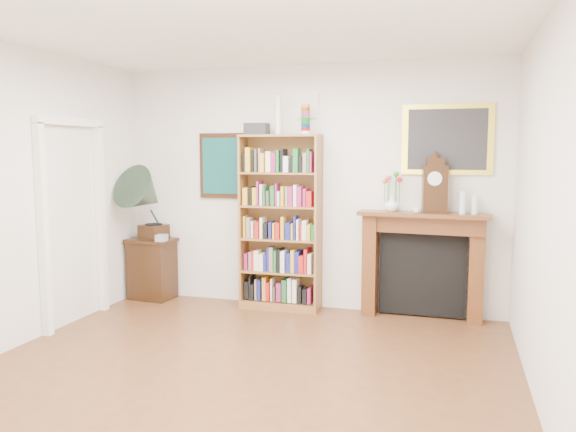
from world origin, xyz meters
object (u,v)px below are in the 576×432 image
(side_cabinet, at_px, (152,269))
(mantel_clock, at_px, (435,186))
(teacup, at_px, (417,210))
(gramophone, at_px, (146,198))
(bookshelf, at_px, (280,212))
(cd_stack, at_px, (162,238))
(flower_vase, at_px, (392,204))
(bottle_left, at_px, (463,203))
(fireplace, at_px, (423,256))
(bottle_right, at_px, (475,205))

(side_cabinet, bearing_deg, mantel_clock, 5.81)
(teacup, bearing_deg, gramophone, -177.79)
(bookshelf, xyz_separation_m, gramophone, (-1.63, -0.17, 0.14))
(gramophone, xyz_separation_m, teacup, (3.16, 0.12, -0.07))
(cd_stack, distance_m, flower_vase, 2.75)
(side_cabinet, height_order, bottle_left, bottle_left)
(cd_stack, distance_m, mantel_clock, 3.22)
(flower_vase, bearing_deg, side_cabinet, -178.21)
(cd_stack, height_order, teacup, teacup)
(cd_stack, xyz_separation_m, bottle_left, (3.44, 0.17, 0.50))
(bookshelf, xyz_separation_m, fireplace, (1.60, 0.08, -0.43))
(flower_vase, height_order, bottle_left, bottle_left)
(teacup, height_order, bottle_right, bottle_right)
(side_cabinet, xyz_separation_m, gramophone, (0.02, -0.13, 0.89))
(fireplace, distance_m, flower_vase, 0.66)
(gramophone, relative_size, bottle_left, 3.81)
(side_cabinet, bearing_deg, cd_stack, -27.33)
(bookshelf, bearing_deg, fireplace, 1.32)
(gramophone, relative_size, bottle_right, 4.57)
(bookshelf, xyz_separation_m, bottle_left, (2.00, -0.00, 0.17))
(side_cabinet, height_order, gramophone, gramophone)
(teacup, bearing_deg, side_cabinet, 179.83)
(bottle_right, bearing_deg, flower_vase, 177.26)
(side_cabinet, distance_m, mantel_clock, 3.53)
(side_cabinet, relative_size, fireplace, 0.54)
(cd_stack, xyz_separation_m, mantel_clock, (3.15, 0.20, 0.66))
(bottle_right, bearing_deg, gramophone, -177.22)
(bookshelf, distance_m, bottle_left, 2.00)
(mantel_clock, xyz_separation_m, flower_vase, (-0.45, 0.02, -0.20))
(gramophone, height_order, cd_stack, gramophone)
(fireplace, xyz_separation_m, gramophone, (-3.23, -0.25, 0.58))
(mantel_clock, xyz_separation_m, bottle_left, (0.29, -0.04, -0.16))
(side_cabinet, bearing_deg, bottle_right, 5.42)
(side_cabinet, relative_size, mantel_clock, 1.29)
(fireplace, relative_size, gramophone, 1.54)
(cd_stack, bearing_deg, fireplace, 4.79)
(bookshelf, relative_size, side_cabinet, 3.08)
(side_cabinet, relative_size, cd_stack, 6.28)
(fireplace, xyz_separation_m, flower_vase, (-0.34, -0.03, 0.56))
(bookshelf, xyz_separation_m, flower_vase, (1.26, 0.06, 0.13))
(bottle_left, height_order, bottle_right, bottle_left)
(side_cabinet, distance_m, fireplace, 3.27)
(gramophone, distance_m, bottle_right, 3.76)
(bookshelf, height_order, teacup, bookshelf)
(cd_stack, relative_size, bottle_left, 0.50)
(fireplace, relative_size, cd_stack, 11.72)
(mantel_clock, xyz_separation_m, teacup, (-0.18, -0.08, -0.25))
(flower_vase, bearing_deg, cd_stack, -175.19)
(bottle_left, bearing_deg, mantel_clock, 172.90)
(bottle_left, bearing_deg, flower_vase, 175.37)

